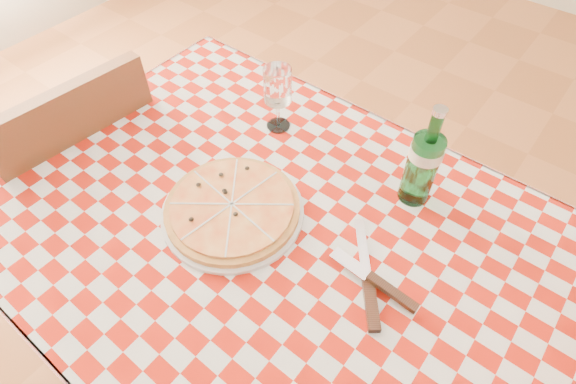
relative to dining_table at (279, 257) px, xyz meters
name	(u,v)px	position (x,y,z in m)	size (l,w,h in m)	color
dining_table	(279,257)	(0.00, 0.00, 0.00)	(1.20, 0.80, 0.75)	brown
tablecloth	(278,233)	(0.00, 0.00, 0.09)	(1.30, 0.90, 0.01)	#AA170A
chair_far	(93,179)	(-0.67, -0.06, -0.15)	(0.44, 0.44, 0.90)	brown
pizza_plate	(232,208)	(-0.11, -0.02, 0.12)	(0.31, 0.31, 0.04)	#BF7F3F
water_bottle	(425,157)	(0.17, 0.26, 0.22)	(0.07, 0.07, 0.25)	#196729
wine_glass	(278,99)	(-0.21, 0.26, 0.18)	(0.07, 0.07, 0.17)	white
cutlery	(368,277)	(0.21, 0.02, 0.11)	(0.27, 0.22, 0.03)	silver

